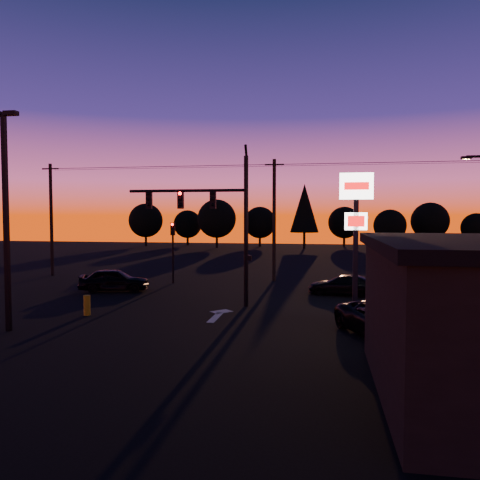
# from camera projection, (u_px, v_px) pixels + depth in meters

# --- Properties ---
(ground) EXTENTS (120.00, 120.00, 0.00)m
(ground) POSITION_uv_depth(u_px,v_px,m) (200.00, 322.00, 21.35)
(ground) COLOR black
(ground) RESTS_ON ground
(lane_arrow) EXTENTS (1.20, 3.10, 0.01)m
(lane_arrow) POSITION_uv_depth(u_px,v_px,m) (218.00, 315.00, 22.91)
(lane_arrow) COLOR beige
(lane_arrow) RESTS_ON ground
(traffic_signal_mast) EXTENTS (6.79, 0.52, 8.58)m
(traffic_signal_mast) POSITION_uv_depth(u_px,v_px,m) (217.00, 214.00, 25.04)
(traffic_signal_mast) COLOR black
(traffic_signal_mast) RESTS_ON ground
(secondary_signal) EXTENTS (0.30, 0.31, 4.35)m
(secondary_signal) POSITION_uv_depth(u_px,v_px,m) (173.00, 243.00, 33.36)
(secondary_signal) COLOR black
(secondary_signal) RESTS_ON ground
(parking_lot_light) EXTENTS (1.25, 0.30, 9.14)m
(parking_lot_light) POSITION_uv_depth(u_px,v_px,m) (6.00, 206.00, 19.40)
(parking_lot_light) COLOR black
(parking_lot_light) RESTS_ON ground
(pylon_sign) EXTENTS (1.50, 0.28, 6.80)m
(pylon_sign) POSITION_uv_depth(u_px,v_px,m) (356.00, 214.00, 21.37)
(pylon_sign) COLOR black
(pylon_sign) RESTS_ON ground
(utility_pole_0) EXTENTS (1.40, 0.26, 9.00)m
(utility_pole_0) POSITION_uv_depth(u_px,v_px,m) (51.00, 219.00, 37.62)
(utility_pole_0) COLOR black
(utility_pole_0) RESTS_ON ground
(utility_pole_1) EXTENTS (1.40, 0.26, 9.00)m
(utility_pole_1) POSITION_uv_depth(u_px,v_px,m) (274.00, 219.00, 34.55)
(utility_pole_1) COLOR black
(utility_pole_1) RESTS_ON ground
(power_wires) EXTENTS (36.00, 1.22, 0.07)m
(power_wires) POSITION_uv_depth(u_px,v_px,m) (274.00, 165.00, 34.34)
(power_wires) COLOR black
(power_wires) RESTS_ON ground
(bollard) EXTENTS (0.33, 0.33, 0.98)m
(bollard) POSITION_uv_depth(u_px,v_px,m) (87.00, 305.00, 22.74)
(bollard) COLOR #AB930D
(bollard) RESTS_ON ground
(tree_0) EXTENTS (5.36, 5.36, 6.74)m
(tree_0) POSITION_uv_depth(u_px,v_px,m) (146.00, 220.00, 74.09)
(tree_0) COLOR black
(tree_0) RESTS_ON ground
(tree_1) EXTENTS (4.54, 4.54, 5.71)m
(tree_1) POSITION_uv_depth(u_px,v_px,m) (188.00, 224.00, 76.05)
(tree_1) COLOR black
(tree_1) RESTS_ON ground
(tree_2) EXTENTS (5.77, 5.78, 7.26)m
(tree_2) POSITION_uv_depth(u_px,v_px,m) (217.00, 219.00, 70.06)
(tree_2) COLOR black
(tree_2) RESTS_ON ground
(tree_3) EXTENTS (4.95, 4.95, 6.22)m
(tree_3) POSITION_uv_depth(u_px,v_px,m) (260.00, 223.00, 73.00)
(tree_3) COLOR black
(tree_3) RESTS_ON ground
(tree_4) EXTENTS (4.18, 4.18, 9.50)m
(tree_4) POSITION_uv_depth(u_px,v_px,m) (304.00, 208.00, 68.74)
(tree_4) COLOR black
(tree_4) RESTS_ON ground
(tree_5) EXTENTS (4.95, 4.95, 6.22)m
(tree_5) POSITION_uv_depth(u_px,v_px,m) (344.00, 223.00, 72.75)
(tree_5) COLOR black
(tree_5) RESTS_ON ground
(tree_6) EXTENTS (4.54, 4.54, 5.71)m
(tree_6) POSITION_uv_depth(u_px,v_px,m) (390.00, 226.00, 65.84)
(tree_6) COLOR black
(tree_6) RESTS_ON ground
(tree_7) EXTENTS (5.36, 5.36, 6.74)m
(tree_7) POSITION_uv_depth(u_px,v_px,m) (430.00, 221.00, 67.73)
(tree_7) COLOR black
(tree_7) RESTS_ON ground
(tree_8) EXTENTS (4.12, 4.12, 5.19)m
(tree_8) POSITION_uv_depth(u_px,v_px,m) (476.00, 228.00, 65.78)
(tree_8) COLOR black
(tree_8) RESTS_ON ground
(car_left) EXTENTS (4.62, 2.72, 1.48)m
(car_left) POSITION_uv_depth(u_px,v_px,m) (114.00, 280.00, 29.88)
(car_left) COLOR black
(car_left) RESTS_ON ground
(car_right) EXTENTS (4.50, 2.55, 1.23)m
(car_right) POSITION_uv_depth(u_px,v_px,m) (343.00, 285.00, 28.53)
(car_right) COLOR black
(car_right) RESTS_ON ground
(suv_parked) EXTENTS (4.20, 5.57, 1.41)m
(suv_parked) POSITION_uv_depth(u_px,v_px,m) (386.00, 320.00, 18.53)
(suv_parked) COLOR black
(suv_parked) RESTS_ON ground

